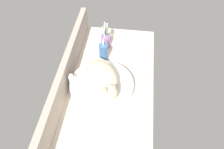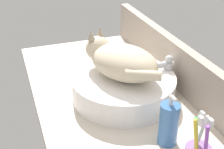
{
  "view_description": "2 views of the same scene",
  "coord_description": "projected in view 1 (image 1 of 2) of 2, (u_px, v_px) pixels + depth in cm",
  "views": [
    {
      "loc": [
        -74.79,
        -11.88,
        105.64
      ],
      "look_at": [
        3.91,
        -1.92,
        9.59
      ],
      "focal_mm": 35.0,
      "sensor_mm": 36.0,
      "label": 1
    },
    {
      "loc": [
        83.73,
        -32.0,
        60.39
      ],
      "look_at": [
        -0.82,
        -1.58,
        10.71
      ],
      "focal_mm": 50.0,
      "sensor_mm": 36.0,
      "label": 2
    }
  ],
  "objects": [
    {
      "name": "soap_dispenser",
      "position": [
        103.0,
        52.0,
        1.4
      ],
      "size": [
        5.51,
        5.51,
        16.2
      ],
      "color": "#3F72B2",
      "rests_on": "ground_plane"
    },
    {
      "name": "sink_basin",
      "position": [
        102.0,
        88.0,
        1.25
      ],
      "size": [
        35.84,
        35.84,
        8.35
      ],
      "primitive_type": "cylinder",
      "color": "white",
      "rests_on": "ground_plane"
    },
    {
      "name": "cat",
      "position": [
        102.0,
        79.0,
        1.17
      ],
      "size": [
        30.12,
        27.04,
        14.0
      ],
      "color": "beige",
      "rests_on": "sink_basin"
    },
    {
      "name": "faucet",
      "position": [
        74.0,
        81.0,
        1.24
      ],
      "size": [
        3.6,
        11.81,
        13.6
      ],
      "color": "silver",
      "rests_on": "ground_plane"
    },
    {
      "name": "ground_plane",
      "position": [
        108.0,
        91.0,
        1.31
      ],
      "size": [
        113.71,
        53.56,
        4.0
      ],
      "primitive_type": "cube",
      "color": "beige"
    },
    {
      "name": "toothbrush_cup",
      "position": [
        106.0,
        40.0,
        1.5
      ],
      "size": [
        6.48,
        6.48,
        18.71
      ],
      "color": "#996BA8",
      "rests_on": "ground_plane"
    },
    {
      "name": "backsplash_panel",
      "position": [
        65.0,
        77.0,
        1.25
      ],
      "size": [
        113.71,
        3.6,
        16.65
      ],
      "primitive_type": "cube",
      "color": "#AD9E8E",
      "rests_on": "ground_plane"
    }
  ]
}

